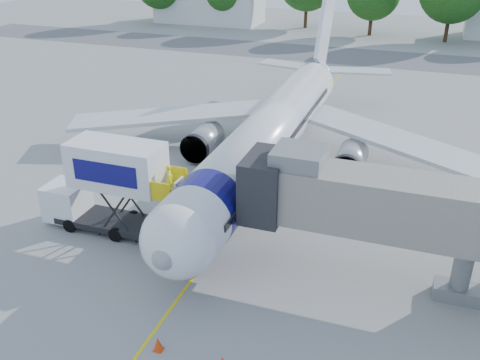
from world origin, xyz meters
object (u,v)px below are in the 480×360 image
(jet_bridge, at_px, (370,203))
(catering_hiloader, at_px, (109,187))
(ground_tug, at_px, (45,350))
(aircraft, at_px, (273,131))

(jet_bridge, height_order, catering_hiloader, jet_bridge)
(jet_bridge, relative_size, ground_tug, 3.63)
(aircraft, relative_size, jet_bridge, 2.71)
(jet_bridge, bearing_deg, aircraft, 125.70)
(catering_hiloader, distance_m, ground_tug, 10.67)
(aircraft, distance_m, catering_hiloader, 12.77)
(aircraft, bearing_deg, catering_hiloader, -119.43)
(aircraft, xyz_separation_m, ground_tug, (-3.20, -21.14, -2.22))
(aircraft, relative_size, catering_hiloader, 4.44)
(aircraft, relative_size, ground_tug, 9.85)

